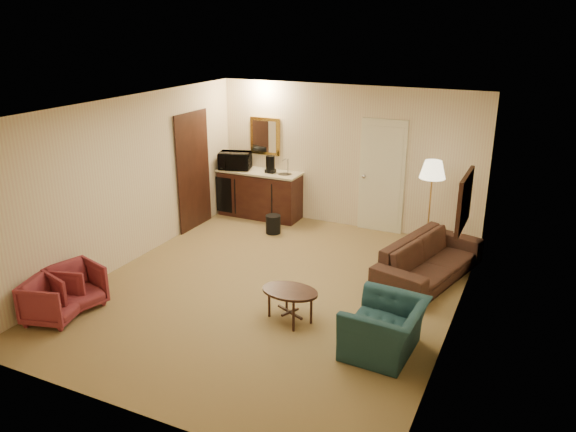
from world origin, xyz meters
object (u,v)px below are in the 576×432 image
at_px(wetbar_cabinet, 260,194).
at_px(teal_armchair, 385,320).
at_px(rose_chair_far, 75,285).
at_px(floor_lamp, 430,207).
at_px(coffee_maker, 270,164).
at_px(coffee_table, 290,305).
at_px(microwave, 235,159).
at_px(waste_bin, 273,224).
at_px(sofa, 430,253).
at_px(rose_chair_near, 52,298).

xyz_separation_m(wetbar_cabinet, teal_armchair, (3.55, -3.62, -0.04)).
relative_size(rose_chair_far, floor_lamp, 0.41).
bearing_deg(coffee_maker, coffee_table, -50.05).
distance_m(microwave, coffee_maker, 0.75).
height_order(waste_bin, microwave, microwave).
height_order(wetbar_cabinet, sofa, wetbar_cabinet).
relative_size(sofa, rose_chair_far, 3.22).
relative_size(floor_lamp, waste_bin, 4.64).
xyz_separation_m(rose_chair_near, floor_lamp, (3.85, 4.31, 0.47)).
xyz_separation_m(rose_chair_far, microwave, (0.00, 4.26, 0.80)).
distance_m(wetbar_cabinet, rose_chair_near, 4.75).
bearing_deg(sofa, rose_chair_far, 140.14).
bearing_deg(sofa, coffee_table, 160.85).
bearing_deg(waste_bin, rose_chair_near, -106.04).
relative_size(coffee_table, waste_bin, 2.20).
xyz_separation_m(rose_chair_near, coffee_table, (2.75, 1.30, -0.10)).
distance_m(teal_armchair, microwave, 5.44).
height_order(coffee_table, microwave, microwave).
bearing_deg(waste_bin, coffee_maker, 119.89).
relative_size(sofa, floor_lamp, 1.33).
bearing_deg(rose_chair_far, coffee_table, -55.28).
xyz_separation_m(sofa, microwave, (-4.10, 1.36, 0.72)).
bearing_deg(rose_chair_far, wetbar_cabinet, 10.00).
distance_m(wetbar_cabinet, coffee_maker, 0.67).
height_order(wetbar_cabinet, coffee_maker, coffee_maker).
xyz_separation_m(sofa, rose_chair_far, (-4.10, -2.90, -0.08)).
relative_size(coffee_table, floor_lamp, 0.47).
height_order(coffee_table, waste_bin, coffee_table).
bearing_deg(microwave, floor_lamp, -21.95).
xyz_separation_m(teal_armchair, coffee_maker, (-3.31, 3.61, 0.66)).
distance_m(sofa, coffee_table, 2.42).
height_order(rose_chair_far, coffee_maker, coffee_maker).
relative_size(rose_chair_far, waste_bin, 1.92).
bearing_deg(wetbar_cabinet, sofa, -21.53).
distance_m(rose_chair_far, coffee_table, 2.90).
bearing_deg(coffee_table, wetbar_cabinet, 123.34).
bearing_deg(waste_bin, floor_lamp, 6.64).
height_order(teal_armchair, coffee_maker, coffee_maker).
height_order(wetbar_cabinet, waste_bin, wetbar_cabinet).
relative_size(rose_chair_far, coffee_maker, 2.01).
xyz_separation_m(teal_armchair, coffee_table, (-1.30, 0.20, -0.20)).
bearing_deg(sofa, microwave, 86.54).
bearing_deg(rose_chair_far, coffee_maker, 6.79).
bearing_deg(wetbar_cabinet, microwave, -172.98).
height_order(rose_chair_far, floor_lamp, floor_lamp).
height_order(waste_bin, coffee_maker, coffee_maker).
height_order(rose_chair_near, waste_bin, rose_chair_near).
relative_size(wetbar_cabinet, rose_chair_far, 2.53).
relative_size(rose_chair_near, waste_bin, 1.86).
bearing_deg(coffee_maker, sofa, -13.28).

